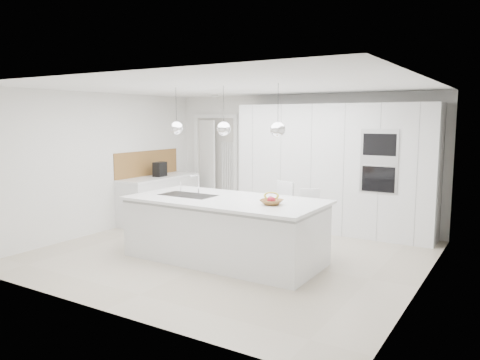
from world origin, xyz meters
The scene contains 27 objects.
floor centered at (0.00, 0.00, 0.00)m, with size 5.50×5.50×0.00m, color #B9AC97.
wall_back centered at (0.00, 2.50, 1.25)m, with size 5.50×5.50×0.00m, color silver.
wall_left centered at (-2.75, 0.00, 1.25)m, with size 5.00×5.00×0.00m, color silver.
ceiling centered at (0.00, 0.00, 2.50)m, with size 5.50×5.50×0.00m, color white.
tall_cabinets centered at (0.80, 2.20, 1.15)m, with size 3.60×0.60×2.30m, color white.
oven_stack centered at (1.70, 1.89, 1.35)m, with size 0.62×0.04×1.05m, color #A5A5A8, non-canonical shape.
doorway_frame centered at (-1.95, 2.47, 1.02)m, with size 1.11×0.08×2.13m, color white, non-canonical shape.
hallway_door centered at (-2.20, 2.42, 1.00)m, with size 0.82×0.04×2.00m, color white.
radiator centered at (-1.63, 2.46, 0.85)m, with size 0.32×0.04×1.40m, color white, non-canonical shape.
left_base_cabinets centered at (-2.45, 1.20, 0.43)m, with size 0.60×1.80×0.86m, color white.
left_worktop centered at (-2.45, 1.20, 0.88)m, with size 0.62×1.82×0.04m, color white.
oak_backsplash centered at (-2.74, 1.20, 1.15)m, with size 0.02×1.80×0.50m, color olive.
island_base centered at (0.10, -0.30, 0.43)m, with size 2.80×1.20×0.86m, color white.
island_worktop centered at (0.10, -0.25, 0.88)m, with size 2.84×1.40×0.04m, color white.
island_sink centered at (-0.55, -0.30, 0.82)m, with size 0.84×0.44×0.18m, color #3F3F42, non-canonical shape.
island_tap centered at (-0.50, -0.10, 1.05)m, with size 0.02×0.02×0.30m, color white.
pendant_left centered at (-0.75, -0.30, 1.90)m, with size 0.20×0.20×0.20m, color white.
pendant_mid centered at (0.10, -0.30, 1.90)m, with size 0.20×0.20×0.20m, color white.
pendant_right centered at (0.95, -0.30, 1.90)m, with size 0.20×0.20×0.20m, color white.
fruit_bowl centered at (0.89, -0.34, 0.94)m, with size 0.29×0.29×0.07m, color olive.
espresso_machine centered at (-2.43, 1.22, 1.04)m, with size 0.17×0.27×0.29m, color black.
bar_stool_left centered at (0.53, 0.67, 0.52)m, with size 0.35×0.48×1.05m, color white, non-canonical shape.
bar_stool_right centered at (1.00, 0.58, 0.49)m, with size 0.33×0.45×0.98m, color white, non-canonical shape.
apple_a centered at (0.89, -0.38, 0.97)m, with size 0.09×0.09×0.09m, color #B11E33.
apple_b centered at (0.86, -0.31, 0.97)m, with size 0.08×0.08×0.08m, color #B11E33.
apple_c centered at (0.91, -0.34, 0.97)m, with size 0.08×0.08×0.08m, color #B11E33.
banana_bunch centered at (0.87, -0.31, 1.01)m, with size 0.21×0.21×0.03m, color yellow.
Camera 1 is at (3.75, -5.81, 2.05)m, focal length 35.00 mm.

